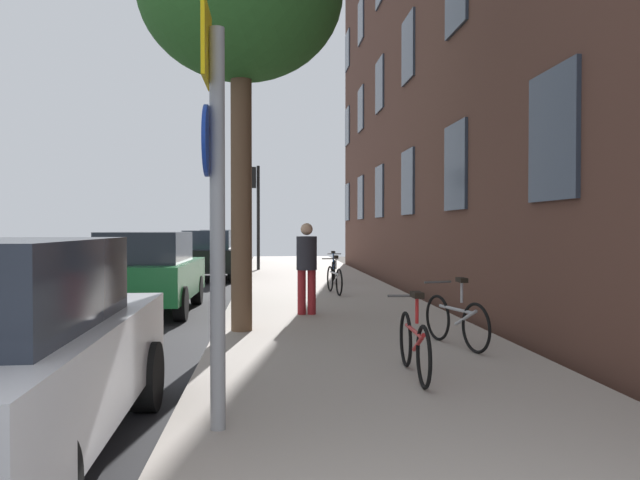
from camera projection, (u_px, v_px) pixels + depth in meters
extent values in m
plane|color=#332D28|center=(183.00, 294.00, 16.37)|extent=(41.80, 41.80, 0.00)
cube|color=#232326|center=(100.00, 294.00, 16.19)|extent=(7.00, 38.00, 0.01)
cube|color=#9E9389|center=(317.00, 290.00, 16.65)|extent=(4.20, 38.00, 0.12)
cube|color=#2D3847|center=(553.00, 135.00, 7.99)|extent=(0.06, 1.34, 1.68)
cube|color=#2D3847|center=(455.00, 167.00, 12.14)|extent=(0.06, 1.34, 1.68)
cube|color=#2D3847|center=(408.00, 182.00, 16.29)|extent=(0.06, 1.34, 1.68)
cube|color=#2D3847|center=(379.00, 192.00, 20.44)|extent=(0.06, 1.34, 1.68)
cube|color=#2D3847|center=(361.00, 198.00, 24.59)|extent=(0.06, 1.34, 1.68)
cube|color=#2D3847|center=(347.00, 202.00, 28.75)|extent=(0.06, 1.34, 1.68)
cube|color=#2D3847|center=(408.00, 49.00, 16.23)|extent=(0.06, 1.34, 1.68)
cube|color=#2D3847|center=(380.00, 85.00, 20.38)|extent=(0.06, 1.34, 1.68)
cube|color=#2D3847|center=(361.00, 109.00, 24.53)|extent=(0.06, 1.34, 1.68)
cube|color=#2D3847|center=(347.00, 127.00, 28.68)|extent=(0.06, 1.34, 1.68)
cube|color=#2D3847|center=(361.00, 21.00, 24.46)|extent=(0.06, 1.34, 1.68)
cube|color=#2D3847|center=(347.00, 51.00, 28.62)|extent=(0.06, 1.34, 1.68)
cylinder|color=gray|center=(217.00, 230.00, 4.94)|extent=(0.12, 0.12, 3.15)
cube|color=yellow|center=(207.00, 44.00, 4.91)|extent=(0.03, 0.60, 0.60)
cylinder|color=#14339E|center=(207.00, 141.00, 4.92)|extent=(0.03, 0.56, 0.56)
cylinder|color=black|center=(258.00, 218.00, 24.09)|extent=(0.12, 0.12, 3.97)
cube|color=black|center=(253.00, 178.00, 24.05)|extent=(0.20, 0.24, 0.80)
sphere|color=red|center=(251.00, 171.00, 24.03)|extent=(0.16, 0.16, 0.16)
sphere|color=#523707|center=(251.00, 178.00, 24.04)|extent=(0.16, 0.16, 0.16)
sphere|color=#083E11|center=(251.00, 184.00, 24.04)|extent=(0.16, 0.16, 0.16)
cylinder|color=brown|center=(241.00, 193.00, 9.71)|extent=(0.32, 0.32, 4.25)
torus|color=black|center=(406.00, 339.00, 7.21)|extent=(0.06, 0.63, 0.63)
torus|color=black|center=(424.00, 357.00, 6.22)|extent=(0.06, 0.63, 0.63)
cylinder|color=#B21E1E|center=(414.00, 331.00, 6.71)|extent=(0.08, 0.84, 0.04)
cylinder|color=#B21E1E|center=(419.00, 343.00, 6.47)|extent=(0.06, 0.51, 0.28)
cylinder|color=#B21E1E|center=(417.00, 310.00, 6.56)|extent=(0.04, 0.04, 0.28)
cube|color=black|center=(417.00, 295.00, 6.56)|extent=(0.10, 0.24, 0.06)
cylinder|color=#4C4C4C|center=(406.00, 296.00, 7.20)|extent=(0.42, 0.05, 0.03)
torus|color=black|center=(438.00, 318.00, 8.90)|extent=(0.20, 0.64, 0.65)
torus|color=black|center=(476.00, 328.00, 7.97)|extent=(0.20, 0.64, 0.65)
cylinder|color=#99999E|center=(456.00, 309.00, 8.43)|extent=(0.24, 0.81, 0.04)
cylinder|color=#99999E|center=(466.00, 318.00, 8.20)|extent=(0.16, 0.50, 0.27)
cylinder|color=#99999E|center=(462.00, 292.00, 8.29)|extent=(0.04, 0.04, 0.28)
cube|color=black|center=(462.00, 280.00, 8.29)|extent=(0.10, 0.24, 0.06)
cylinder|color=#4C4C4C|center=(438.00, 282.00, 8.89)|extent=(0.41, 0.13, 0.03)
torus|color=black|center=(330.00, 279.00, 15.78)|extent=(0.11, 0.64, 0.64)
torus|color=black|center=(339.00, 282.00, 14.77)|extent=(0.11, 0.64, 0.64)
cylinder|color=#99999E|center=(334.00, 273.00, 15.27)|extent=(0.14, 0.87, 0.04)
cylinder|color=#99999E|center=(337.00, 277.00, 15.02)|extent=(0.10, 0.53, 0.29)
cylinder|color=#99999E|center=(336.00, 263.00, 15.11)|extent=(0.04, 0.04, 0.28)
cube|color=black|center=(336.00, 257.00, 15.11)|extent=(0.10, 0.24, 0.06)
cylinder|color=#4C4C4C|center=(330.00, 259.00, 15.77)|extent=(0.42, 0.08, 0.03)
torus|color=black|center=(334.00, 270.00, 19.04)|extent=(0.13, 0.63, 0.63)
torus|color=black|center=(333.00, 273.00, 17.99)|extent=(0.13, 0.63, 0.63)
cylinder|color=#194C99|center=(333.00, 265.00, 18.51)|extent=(0.17, 0.90, 0.04)
cylinder|color=#194C99|center=(333.00, 269.00, 18.25)|extent=(0.12, 0.54, 0.29)
cylinder|color=#194C99|center=(333.00, 258.00, 18.35)|extent=(0.04, 0.04, 0.28)
cube|color=black|center=(333.00, 252.00, 18.35)|extent=(0.10, 0.24, 0.06)
cylinder|color=#4C4C4C|center=(334.00, 254.00, 19.03)|extent=(0.42, 0.09, 0.03)
cylinder|color=maroon|center=(302.00, 292.00, 11.58)|extent=(0.15, 0.15, 0.82)
cylinder|color=maroon|center=(312.00, 292.00, 11.59)|extent=(0.15, 0.15, 0.82)
cylinder|color=#26262D|center=(307.00, 253.00, 11.57)|extent=(0.53, 0.53, 0.62)
sphere|color=tan|center=(307.00, 229.00, 11.56)|extent=(0.22, 0.22, 0.22)
cylinder|color=black|center=(147.00, 377.00, 5.84)|extent=(0.22, 0.64, 0.64)
cube|color=#19662D|center=(149.00, 279.00, 12.69)|extent=(1.83, 4.07, 0.70)
cube|color=#1E232D|center=(147.00, 247.00, 12.47)|extent=(1.53, 2.28, 0.60)
cylinder|color=black|center=(123.00, 290.00, 13.91)|extent=(0.22, 0.64, 0.64)
cylinder|color=black|center=(197.00, 290.00, 14.05)|extent=(0.22, 0.64, 0.64)
cylinder|color=black|center=(89.00, 305.00, 11.34)|extent=(0.22, 0.64, 0.64)
cylinder|color=black|center=(181.00, 304.00, 11.47)|extent=(0.22, 0.64, 0.64)
cube|color=black|center=(210.00, 259.00, 21.03)|extent=(1.82, 4.31, 0.70)
cube|color=#2D3847|center=(210.00, 240.00, 20.80)|extent=(1.50, 2.42, 0.60)
cylinder|color=black|center=(191.00, 267.00, 22.33)|extent=(0.22, 0.64, 0.64)
cylinder|color=black|center=(236.00, 267.00, 22.46)|extent=(0.22, 0.64, 0.64)
cylinder|color=black|center=(181.00, 272.00, 19.61)|extent=(0.22, 0.64, 0.64)
cylinder|color=black|center=(232.00, 272.00, 19.74)|extent=(0.22, 0.64, 0.64)
cube|color=black|center=(219.00, 250.00, 29.30)|extent=(1.99, 4.51, 0.70)
cube|color=#384756|center=(219.00, 236.00, 29.07)|extent=(1.63, 2.54, 0.60)
cylinder|color=black|center=(204.00, 256.00, 30.66)|extent=(0.22, 0.64, 0.64)
cylinder|color=black|center=(239.00, 256.00, 30.80)|extent=(0.22, 0.64, 0.64)
cylinder|color=black|center=(198.00, 259.00, 27.82)|extent=(0.22, 0.64, 0.64)
cylinder|color=black|center=(236.00, 259.00, 27.96)|extent=(0.22, 0.64, 0.64)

